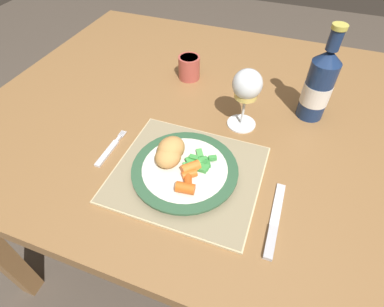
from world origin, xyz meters
TOP-DOWN VIEW (x-y plane):
  - ground_plane at (0.00, 0.00)m, footprint 6.00×6.00m
  - dining_table at (0.00, 0.00)m, footprint 1.27×1.03m
  - placemat at (0.03, -0.25)m, footprint 0.32×0.29m
  - dinner_plate at (0.02, -0.26)m, footprint 0.24×0.24m
  - breaded_croquettes at (-0.02, -0.25)m, footprint 0.07×0.10m
  - green_beans_pile at (0.05, -0.24)m, footprint 0.07×0.07m
  - glazed_carrots at (0.04, -0.29)m, footprint 0.05×0.09m
  - fork at (-0.18, -0.25)m, footprint 0.01×0.13m
  - table_knife at (0.23, -0.32)m, footprint 0.02×0.18m
  - wine_glass at (0.10, -0.04)m, footprint 0.08×0.08m
  - bottle at (0.26, 0.06)m, footprint 0.07×0.07m
  - drinking_cup at (-0.11, 0.12)m, footprint 0.07×0.07m

SIDE VIEW (x-z plane):
  - ground_plane at x=0.00m, z-range 0.00..0.00m
  - dining_table at x=0.00m, z-range 0.29..1.03m
  - fork at x=-0.18m, z-range 0.74..0.75m
  - table_knife at x=0.23m, z-range 0.74..0.75m
  - placemat at x=0.03m, z-range 0.74..0.75m
  - dinner_plate at x=0.02m, z-range 0.75..0.77m
  - green_beans_pile at x=0.05m, z-range 0.76..0.78m
  - glazed_carrots at x=0.04m, z-range 0.77..0.79m
  - drinking_cup at x=-0.11m, z-range 0.74..0.81m
  - breaded_croquettes at x=-0.02m, z-range 0.76..0.81m
  - bottle at x=0.26m, z-range 0.71..0.96m
  - wine_glass at x=0.10m, z-range 0.77..0.94m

